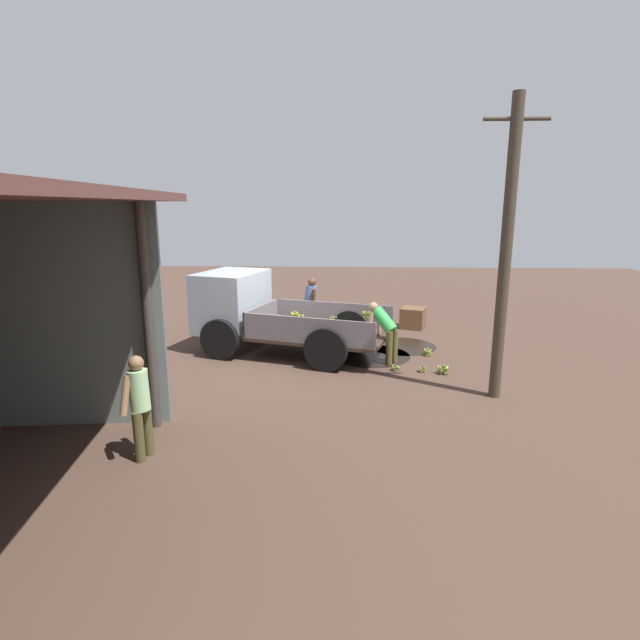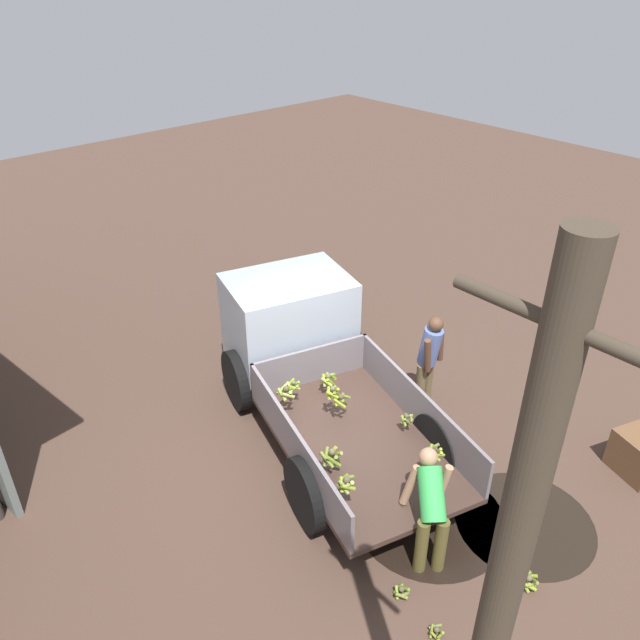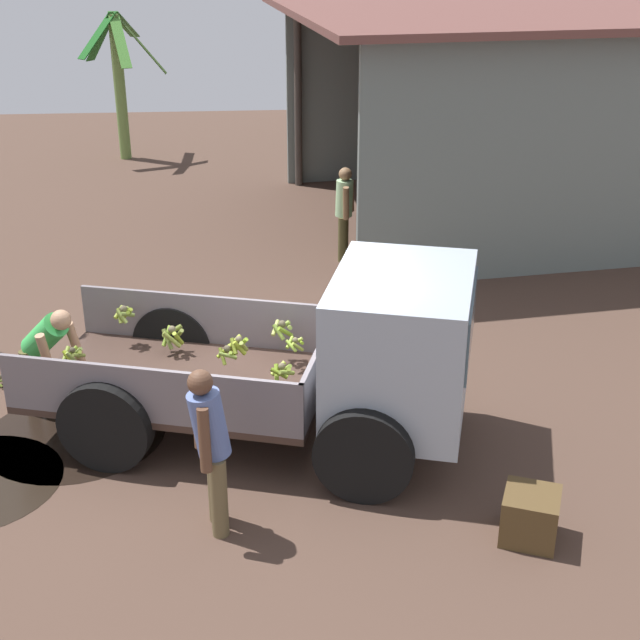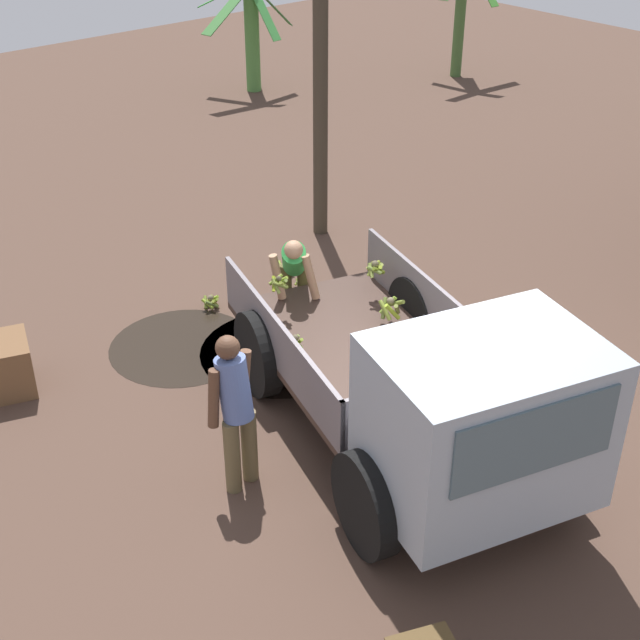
{
  "view_description": "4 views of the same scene",
  "coord_description": "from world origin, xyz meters",
  "views": [
    {
      "loc": [
        -1.5,
        11.79,
        3.62
      ],
      "look_at": [
        -0.94,
        0.49,
        1.0
      ],
      "focal_mm": 28.0,
      "sensor_mm": 36.0,
      "label": 1
    },
    {
      "loc": [
        -5.39,
        4.8,
        6.43
      ],
      "look_at": [
        0.74,
        -0.68,
        1.47
      ],
      "focal_mm": 35.0,
      "sensor_mm": 36.0,
      "label": 2
    },
    {
      "loc": [
        -0.12,
        -8.67,
        5.21
      ],
      "look_at": [
        0.62,
        0.41,
        1.09
      ],
      "focal_mm": 50.0,
      "sensor_mm": 36.0,
      "label": 3
    },
    {
      "loc": [
        5.09,
        -5.58,
        5.89
      ],
      "look_at": [
        -0.46,
        -0.85,
        1.52
      ],
      "focal_mm": 50.0,
      "sensor_mm": 36.0,
      "label": 4
    }
  ],
  "objects": [
    {
      "name": "cargo_truck",
      "position": [
        0.84,
        -0.41,
        1.04
      ],
      "size": [
        5.01,
        3.19,
        1.97
      ],
      "rotation": [
        0.0,
        0.0,
        -0.29
      ],
      "color": "#3F2C25",
      "rests_on": "ground"
    },
    {
      "name": "person_bystander_near_shed",
      "position": [
        1.41,
        5.25,
        0.86
      ],
      "size": [
        0.38,
        0.6,
        1.56
      ],
      "rotation": [
        0.0,
        0.0,
        6.06
      ],
      "color": "#4B4726",
      "rests_on": "ground"
    },
    {
      "name": "wooden_crate_1",
      "position": [
        2.33,
        -2.19,
        0.24
      ],
      "size": [
        0.65,
        0.65,
        0.47
      ],
      "primitive_type": "cube",
      "rotation": [
        0.0,
        0.0,
        2.75
      ],
      "color": "#503C20",
      "rests_on": "ground"
    },
    {
      "name": "banana_palm_0",
      "position": [
        -3.02,
        12.47,
        1.79
      ],
      "size": [
        1.88,
        2.18,
        3.32
      ],
      "color": "olive",
      "rests_on": "ground"
    },
    {
      "name": "person_worker_loading",
      "position": [
        -2.45,
        0.44,
        0.81
      ],
      "size": [
        0.8,
        0.76,
        1.38
      ],
      "rotation": [
        0.0,
        0.0,
        -0.68
      ],
      "color": "brown",
      "rests_on": "ground"
    },
    {
      "name": "warehouse_shed",
      "position": [
        6.08,
        7.61,
        2.74
      ],
      "size": [
        10.58,
        8.17,
        3.79
      ],
      "rotation": [
        0.0,
        0.0,
        0.12
      ],
      "color": "slate",
      "rests_on": "ground"
    },
    {
      "name": "banana_palm_1",
      "position": [
        1.99,
        14.03,
        1.73
      ],
      "size": [
        2.32,
        2.11,
        3.25
      ],
      "color": "#515E40",
      "rests_on": "ground"
    },
    {
      "name": "banana_bunch_on_ground_1",
      "position": [
        -2.65,
        1.1,
        0.08
      ],
      "size": [
        0.21,
        0.2,
        0.15
      ],
      "color": "brown",
      "rests_on": "ground"
    },
    {
      "name": "ground",
      "position": [
        0.0,
        0.0,
        0.0
      ],
      "size": [
        36.0,
        36.0,
        0.0
      ],
      "primitive_type": "plane",
      "color": "#4A352B"
    },
    {
      "name": "mud_patch_0",
      "position": [
        -2.14,
        -0.03,
        0.0
      ],
      "size": [
        1.99,
        1.99,
        0.01
      ],
      "primitive_type": "cylinder",
      "color": "black",
      "rests_on": "ground"
    },
    {
      "name": "banana_bunch_on_ground_0",
      "position": [
        -3.24,
        1.18,
        0.08
      ],
      "size": [
        0.19,
        0.19,
        0.15
      ],
      "color": "brown",
      "rests_on": "ground"
    },
    {
      "name": "person_foreground_visitor",
      "position": [
        -0.55,
        -1.81,
        0.92
      ],
      "size": [
        0.42,
        0.59,
        1.66
      ],
      "rotation": [
        0.0,
        0.0,
        3.29
      ],
      "color": "brown",
      "rests_on": "ground"
    }
  ]
}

